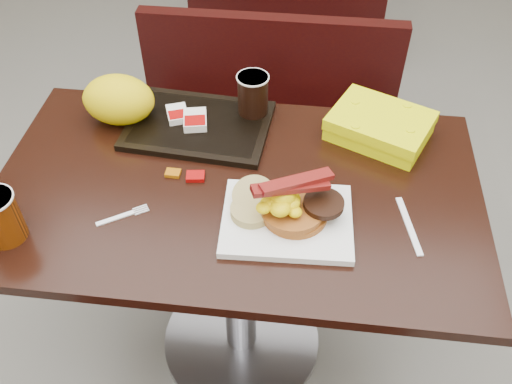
# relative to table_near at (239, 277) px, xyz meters

# --- Properties ---
(floor) EXTENTS (6.00, 7.00, 0.01)m
(floor) POSITION_rel_table_near_xyz_m (0.00, 0.00, -0.38)
(floor) COLOR slate
(floor) RESTS_ON ground
(table_near) EXTENTS (1.20, 0.70, 0.75)m
(table_near) POSITION_rel_table_near_xyz_m (0.00, 0.00, 0.00)
(table_near) COLOR black
(table_near) RESTS_ON floor
(bench_near_n) EXTENTS (1.00, 0.46, 0.72)m
(bench_near_n) POSITION_rel_table_near_xyz_m (0.00, 0.70, -0.02)
(bench_near_n) COLOR black
(bench_near_n) RESTS_ON floor
(platter) EXTENTS (0.31, 0.24, 0.02)m
(platter) POSITION_rel_table_near_xyz_m (0.13, -0.10, 0.38)
(platter) COLOR white
(platter) RESTS_ON table_near
(pancake_stack) EXTENTS (0.18, 0.18, 0.03)m
(pancake_stack) POSITION_rel_table_near_xyz_m (0.15, -0.09, 0.41)
(pancake_stack) COLOR #9E4E1A
(pancake_stack) RESTS_ON platter
(sausage_patty) EXTENTS (0.10, 0.10, 0.01)m
(sausage_patty) POSITION_rel_table_near_xyz_m (0.21, -0.08, 0.43)
(sausage_patty) COLOR black
(sausage_patty) RESTS_ON pancake_stack
(scrambled_eggs) EXTENTS (0.12, 0.11, 0.05)m
(scrambled_eggs) POSITION_rel_table_near_xyz_m (0.12, -0.10, 0.45)
(scrambled_eggs) COLOR #E1D604
(scrambled_eggs) RESTS_ON pancake_stack
(bacon_strips) EXTENTS (0.20, 0.14, 0.01)m
(bacon_strips) POSITION_rel_table_near_xyz_m (0.14, -0.09, 0.49)
(bacon_strips) COLOR #4D0509
(bacon_strips) RESTS_ON scrambled_eggs
(muffin_bottom) EXTENTS (0.10, 0.10, 0.02)m
(muffin_bottom) POSITION_rel_table_near_xyz_m (0.05, -0.10, 0.40)
(muffin_bottom) COLOR tan
(muffin_bottom) RESTS_ON platter
(muffin_top) EXTENTS (0.11, 0.11, 0.06)m
(muffin_top) POSITION_rel_table_near_xyz_m (0.05, -0.07, 0.42)
(muffin_top) COLOR tan
(muffin_top) RESTS_ON platter
(coffee_cup_near) EXTENTS (0.10, 0.10, 0.12)m
(coffee_cup_near) POSITION_rel_table_near_xyz_m (-0.49, -0.21, 0.44)
(coffee_cup_near) COLOR #843104
(coffee_cup_near) RESTS_ON table_near
(fork) EXTENTS (0.12, 0.09, 0.00)m
(fork) POSITION_rel_table_near_xyz_m (-0.27, -0.14, 0.38)
(fork) COLOR white
(fork) RESTS_ON table_near
(knife) EXTENTS (0.05, 0.18, 0.00)m
(knife) POSITION_rel_table_near_xyz_m (0.41, -0.08, 0.38)
(knife) COLOR white
(knife) RESTS_ON table_near
(condiment_syrup) EXTENTS (0.04, 0.03, 0.01)m
(condiment_syrup) POSITION_rel_table_near_xyz_m (-0.16, 0.03, 0.38)
(condiment_syrup) COLOR #9D5306
(condiment_syrup) RESTS_ON table_near
(condiment_ketchup) EXTENTS (0.05, 0.04, 0.01)m
(condiment_ketchup) POSITION_rel_table_near_xyz_m (-0.11, 0.02, 0.38)
(condiment_ketchup) COLOR #8C0504
(condiment_ketchup) RESTS_ON table_near
(tray) EXTENTS (0.40, 0.30, 0.02)m
(tray) POSITION_rel_table_near_xyz_m (-0.13, 0.21, 0.38)
(tray) COLOR black
(tray) RESTS_ON table_near
(hashbrown_sleeve_left) EXTENTS (0.08, 0.09, 0.02)m
(hashbrown_sleeve_left) POSITION_rel_table_near_xyz_m (-0.20, 0.23, 0.40)
(hashbrown_sleeve_left) COLOR silver
(hashbrown_sleeve_left) RESTS_ON tray
(hashbrown_sleeve_right) EXTENTS (0.08, 0.09, 0.02)m
(hashbrown_sleeve_right) POSITION_rel_table_near_xyz_m (-0.14, 0.21, 0.40)
(hashbrown_sleeve_right) COLOR silver
(hashbrown_sleeve_right) RESTS_ON tray
(coffee_cup_far) EXTENTS (0.09, 0.09, 0.11)m
(coffee_cup_far) POSITION_rel_table_near_xyz_m (0.01, 0.28, 0.45)
(coffee_cup_far) COLOR black
(coffee_cup_far) RESTS_ON tray
(clamshell) EXTENTS (0.31, 0.28, 0.07)m
(clamshell) POSITION_rel_table_near_xyz_m (0.35, 0.24, 0.41)
(clamshell) COLOR #DFE403
(clamshell) RESTS_ON table_near
(paper_bag) EXTENTS (0.22, 0.18, 0.14)m
(paper_bag) POSITION_rel_table_near_xyz_m (-0.35, 0.23, 0.44)
(paper_bag) COLOR #DFD007
(paper_bag) RESTS_ON table_near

